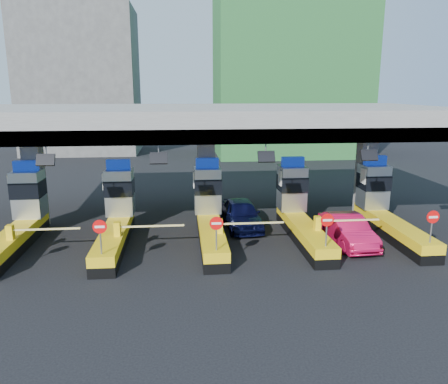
{
  "coord_description": "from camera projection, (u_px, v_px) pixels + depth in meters",
  "views": [
    {
      "loc": [
        -1.46,
        -22.85,
        7.92
      ],
      "look_at": [
        0.79,
        0.0,
        2.57
      ],
      "focal_mm": 35.0,
      "sensor_mm": 36.0,
      "label": 1
    }
  ],
  "objects": [
    {
      "name": "ground",
      "position": [
        210.0,
        238.0,
        24.09
      ],
      "size": [
        120.0,
        120.0,
        0.0
      ],
      "primitive_type": "plane",
      "color": "black",
      "rests_on": "ground"
    },
    {
      "name": "toll_canopy",
      "position": [
        206.0,
        122.0,
        25.48
      ],
      "size": [
        28.0,
        12.09,
        7.0
      ],
      "color": "slate",
      "rests_on": "ground"
    },
    {
      "name": "toll_lane_far_left",
      "position": [
        21.0,
        217.0,
        23.09
      ],
      "size": [
        4.43,
        8.0,
        4.16
      ],
      "color": "black",
      "rests_on": "ground"
    },
    {
      "name": "toll_lane_left",
      "position": [
        117.0,
        214.0,
        23.56
      ],
      "size": [
        4.43,
        8.0,
        4.16
      ],
      "color": "black",
      "rests_on": "ground"
    },
    {
      "name": "toll_lane_center",
      "position": [
        209.0,
        212.0,
        24.04
      ],
      "size": [
        4.43,
        8.0,
        4.16
      ],
      "color": "black",
      "rests_on": "ground"
    },
    {
      "name": "toll_lane_right",
      "position": [
        298.0,
        209.0,
        24.52
      ],
      "size": [
        4.43,
        8.0,
        4.16
      ],
      "color": "black",
      "rests_on": "ground"
    },
    {
      "name": "toll_lane_far_right",
      "position": [
        383.0,
        207.0,
        24.99
      ],
      "size": [
        4.43,
        8.0,
        4.16
      ],
      "color": "black",
      "rests_on": "ground"
    },
    {
      "name": "bg_building_scaffold",
      "position": [
        290.0,
        39.0,
        53.07
      ],
      "size": [
        18.0,
        12.0,
        28.0
      ],
      "primitive_type": "cube",
      "color": "#1E5926",
      "rests_on": "ground"
    },
    {
      "name": "bg_building_concrete",
      "position": [
        81.0,
        82.0,
        55.6
      ],
      "size": [
        14.0,
        10.0,
        18.0
      ],
      "primitive_type": "cube",
      "color": "#4C4C49",
      "rests_on": "ground"
    },
    {
      "name": "van",
      "position": [
        241.0,
        214.0,
        25.71
      ],
      "size": [
        2.29,
        5.02,
        1.67
      ],
      "primitive_type": "imported",
      "rotation": [
        0.0,
        0.0,
        0.07
      ],
      "color": "black",
      "rests_on": "ground"
    },
    {
      "name": "red_car",
      "position": [
        348.0,
        230.0,
        22.87
      ],
      "size": [
        1.81,
        4.79,
        1.56
      ],
      "primitive_type": "imported",
      "rotation": [
        0.0,
        0.0,
        0.03
      ],
      "color": "#C10E3E",
      "rests_on": "ground"
    }
  ]
}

